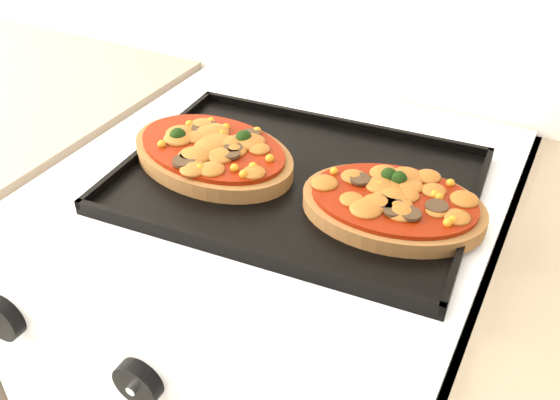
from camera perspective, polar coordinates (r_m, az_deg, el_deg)
The scene contains 7 objects.
stove at distance 1.16m, azimuth -0.03°, elevation -16.92°, with size 0.60×0.60×0.91m, color white.
control_panel at distance 0.69m, azimuth -12.46°, elevation -14.52°, with size 0.60×0.02×0.09m, color white.
knob_left at distance 0.79m, azimuth -24.04°, elevation -9.82°, with size 0.06×0.06×0.02m, color black.
knob_center at distance 0.68m, azimuth -12.83°, elevation -15.95°, with size 0.05×0.05×0.02m, color black.
baking_tray at distance 0.83m, azimuth 1.61°, elevation 1.90°, with size 0.46×0.34×0.02m, color black.
pizza_left at distance 0.86m, azimuth -6.21°, elevation 4.47°, with size 0.25×0.17×0.04m, color olive, non-canonical shape.
pizza_right at distance 0.77m, azimuth 10.29°, elevation -0.25°, with size 0.23×0.16×0.03m, color olive, non-canonical shape.
Camera 1 is at (0.36, 1.07, 1.38)m, focal length 40.00 mm.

